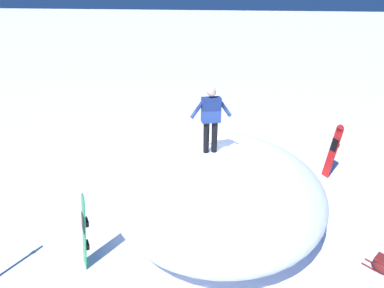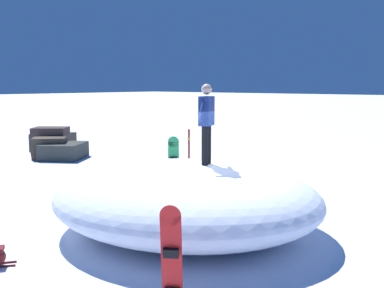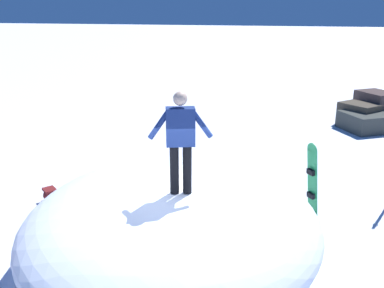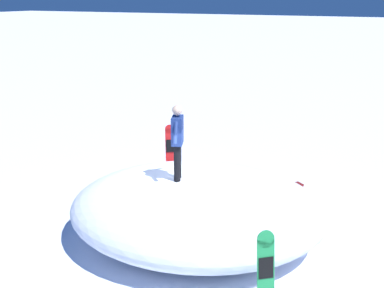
% 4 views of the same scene
% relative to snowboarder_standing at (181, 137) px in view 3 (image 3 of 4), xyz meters
% --- Properties ---
extents(ground, '(240.00, 240.00, 0.00)m').
position_rel_snowboarder_standing_xyz_m(ground, '(-0.27, 0.14, -2.34)').
color(ground, white).
extents(snow_mound, '(6.28, 5.76, 1.42)m').
position_rel_snowboarder_standing_xyz_m(snow_mound, '(0.33, 0.27, -1.63)').
color(snow_mound, white).
rests_on(snow_mound, ground).
extents(snowboarder_standing, '(0.45, 0.95, 1.61)m').
position_rel_snowboarder_standing_xyz_m(snowboarder_standing, '(0.00, 0.00, 0.00)').
color(snowboarder_standing, black).
rests_on(snowboarder_standing, snow_mound).
extents(snowboard_primary_upright, '(0.36, 0.35, 1.63)m').
position_rel_snowboarder_standing_xyz_m(snowboard_primary_upright, '(2.66, -1.95, -1.50)').
color(snowboard_primary_upright, '#1E8C47').
rests_on(snowboard_primary_upright, ground).
extents(backpack_near, '(0.52, 0.59, 0.32)m').
position_rel_snowboarder_standing_xyz_m(backpack_near, '(1.61, 3.72, -2.18)').
color(backpack_near, maroon).
rests_on(backpack_near, ground).
extents(rock_outcrop, '(4.42, 3.18, 1.17)m').
position_rel_snowboarder_standing_xyz_m(rock_outcrop, '(11.43, -4.03, -1.91)').
color(rock_outcrop, '#453733').
rests_on(rock_outcrop, ground).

